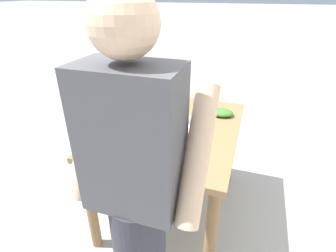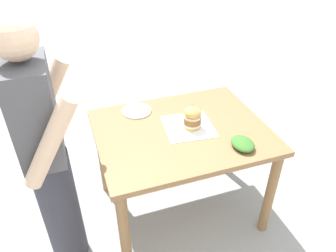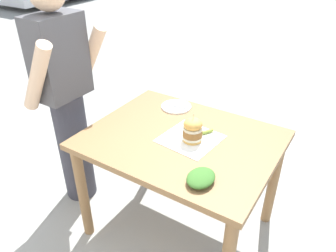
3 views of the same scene
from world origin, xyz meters
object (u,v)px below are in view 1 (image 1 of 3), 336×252
(pickle_spear, at_px, (162,116))
(patio_table, at_px, (172,140))
(side_plate_with_forks, at_px, (117,133))
(diner_across_table, at_px, (137,202))
(side_salad, at_px, (222,112))
(sandwich, at_px, (176,112))

(pickle_spear, bearing_deg, patio_table, 136.17)
(side_plate_with_forks, xyz_separation_m, diner_across_table, (-0.45, 0.64, 0.09))
(patio_table, xyz_separation_m, side_salad, (-0.31, -0.30, 0.14))
(sandwich, bearing_deg, pickle_spear, -17.75)
(sandwich, bearing_deg, diner_across_table, 97.54)
(patio_table, height_order, side_plate_with_forks, side_plate_with_forks)
(pickle_spear, distance_m, side_plate_with_forks, 0.41)
(sandwich, relative_size, side_plate_with_forks, 0.86)
(patio_table, distance_m, sandwich, 0.21)
(side_plate_with_forks, bearing_deg, sandwich, -136.13)
(patio_table, height_order, diner_across_table, diner_across_table)
(patio_table, height_order, sandwich, sandwich)
(sandwich, relative_size, diner_across_table, 0.11)
(side_plate_with_forks, bearing_deg, side_salad, -139.99)
(patio_table, distance_m, pickle_spear, 0.21)
(pickle_spear, xyz_separation_m, diner_across_table, (-0.25, 0.99, 0.08))
(patio_table, relative_size, side_plate_with_forks, 5.34)
(side_salad, bearing_deg, patio_table, 43.85)
(patio_table, bearing_deg, sandwich, -89.51)
(side_plate_with_forks, relative_size, side_salad, 1.22)
(pickle_spear, relative_size, side_salad, 0.48)
(side_plate_with_forks, bearing_deg, pickle_spear, -120.49)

